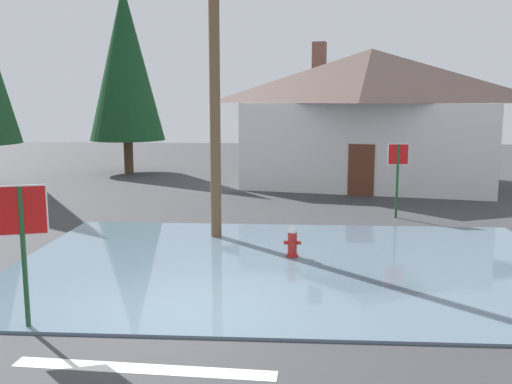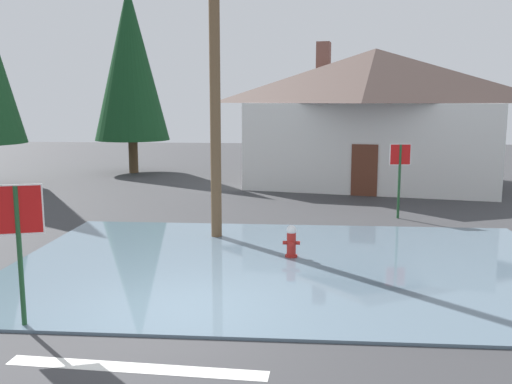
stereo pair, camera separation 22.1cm
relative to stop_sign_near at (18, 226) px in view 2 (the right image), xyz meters
name	(u,v)px [view 2 (the right image)]	position (x,y,z in m)	size (l,w,h in m)	color
ground_plane	(183,315)	(2.42, 0.88, -1.74)	(80.00, 80.00, 0.10)	#38383A
flood_puddle	(288,265)	(4.19, 3.81, -1.66)	(12.28, 8.07, 0.06)	slate
lane_stop_bar	(136,368)	(2.20, -1.23, -1.69)	(3.69, 0.30, 0.01)	silver
stop_sign_near	(18,226)	(0.00, 0.00, 0.00)	(0.77, 0.26, 2.35)	#1E4C28
fire_hydrant	(291,242)	(4.25, 4.40, -1.30)	(0.40, 0.35, 0.80)	#AD231E
utility_pole	(215,46)	(2.21, 6.28, 3.33)	(1.60, 0.28, 9.68)	brown
stop_sign_far	(400,166)	(7.50, 9.31, -0.05)	(0.65, 0.10, 2.33)	#1E4C28
house	(374,115)	(7.60, 16.85, 1.36)	(12.02, 9.41, 6.33)	silver
pine_tree_tall_left	(130,63)	(-4.11, 19.89, 3.81)	(3.74, 3.74, 9.35)	#4C3823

